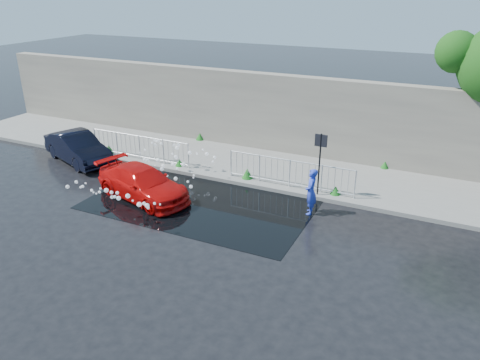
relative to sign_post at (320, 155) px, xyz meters
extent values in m
plane|color=black|center=(-4.20, -3.10, -1.72)|extent=(90.00, 90.00, 0.00)
cube|color=slate|center=(-4.20, 1.90, -1.65)|extent=(30.00, 4.00, 0.15)
cube|color=slate|center=(-4.20, -0.10, -1.64)|extent=(30.00, 0.25, 0.16)
cube|color=#686057|center=(-4.20, 4.10, 0.18)|extent=(30.00, 0.60, 3.50)
cube|color=black|center=(-3.70, -2.10, -1.72)|extent=(8.00, 5.00, 0.01)
cylinder|color=black|center=(0.00, 0.00, -0.47)|extent=(0.06, 0.06, 2.50)
cube|color=black|center=(0.00, 0.00, 0.53)|extent=(0.45, 0.04, 0.45)
sphere|color=#143E0E|center=(3.80, 4.30, 3.28)|extent=(1.59, 1.59, 1.59)
cylinder|color=silver|center=(-10.70, 0.25, -1.02)|extent=(0.05, 0.05, 1.10)
cylinder|color=silver|center=(-5.70, 0.25, -1.02)|extent=(0.05, 0.05, 1.10)
cylinder|color=silver|center=(-8.20, 0.25, -0.50)|extent=(5.00, 0.04, 0.04)
cylinder|color=silver|center=(-8.20, 0.25, -1.45)|extent=(5.00, 0.04, 0.04)
cylinder|color=silver|center=(-3.70, 0.25, -1.02)|extent=(0.05, 0.05, 1.10)
cylinder|color=silver|center=(1.30, 0.25, -1.02)|extent=(0.05, 0.05, 1.10)
cylinder|color=silver|center=(-1.20, 0.25, -0.50)|extent=(5.00, 0.04, 0.04)
cylinder|color=silver|center=(-1.20, 0.25, -1.45)|extent=(5.00, 0.04, 0.04)
cone|color=#124614|center=(-10.00, 0.30, -1.38)|extent=(0.40, 0.40, 0.38)
cone|color=#124614|center=(-6.20, 0.30, -1.42)|extent=(0.36, 0.36, 0.30)
cone|color=#124614|center=(-3.00, 0.30, -1.37)|extent=(0.44, 0.44, 0.42)
cone|color=#124614|center=(0.60, 0.30, -1.41)|extent=(0.38, 0.38, 0.32)
cone|color=#124614|center=(-7.20, 3.80, -1.40)|extent=(0.42, 0.42, 0.34)
cone|color=#124614|center=(1.80, 3.80, -1.42)|extent=(0.34, 0.34, 0.30)
sphere|color=white|center=(-7.35, 0.47, -0.68)|extent=(0.15, 0.15, 0.15)
sphere|color=white|center=(-6.63, -0.63, -1.06)|extent=(0.16, 0.16, 0.16)
sphere|color=white|center=(-7.48, 0.42, -0.65)|extent=(0.13, 0.13, 0.13)
sphere|color=white|center=(-4.81, 0.25, -0.81)|extent=(0.16, 0.16, 0.16)
sphere|color=white|center=(-7.06, -0.94, -1.03)|extent=(0.16, 0.16, 0.16)
sphere|color=white|center=(-4.57, -1.68, -1.25)|extent=(0.10, 0.10, 0.10)
sphere|color=white|center=(-7.52, 0.27, -0.72)|extent=(0.12, 0.12, 0.12)
sphere|color=white|center=(-6.53, 0.38, -0.75)|extent=(0.06, 0.06, 0.06)
sphere|color=white|center=(-5.24, -0.89, -0.95)|extent=(0.18, 0.18, 0.18)
sphere|color=white|center=(-7.41, -0.41, -0.82)|extent=(0.11, 0.11, 0.11)
sphere|color=white|center=(-5.02, 0.31, -0.68)|extent=(0.09, 0.09, 0.09)
sphere|color=white|center=(-5.82, -0.73, -1.09)|extent=(0.18, 0.18, 0.18)
sphere|color=white|center=(-4.46, -1.66, -1.44)|extent=(0.14, 0.14, 0.14)
sphere|color=white|center=(-7.49, -0.65, -0.87)|extent=(0.07, 0.07, 0.07)
sphere|color=white|center=(-5.52, -1.96, -1.50)|extent=(0.07, 0.07, 0.07)
sphere|color=white|center=(-5.93, -0.35, -0.92)|extent=(0.17, 0.17, 0.17)
sphere|color=white|center=(-4.22, -0.30, -0.87)|extent=(0.11, 0.11, 0.11)
sphere|color=white|center=(-6.60, -1.65, -1.38)|extent=(0.06, 0.06, 0.06)
sphere|color=white|center=(-4.55, -1.28, -1.23)|extent=(0.07, 0.07, 0.07)
sphere|color=white|center=(-7.21, -1.56, -1.28)|extent=(0.13, 0.13, 0.13)
sphere|color=white|center=(-7.03, -0.80, -1.08)|extent=(0.15, 0.15, 0.15)
sphere|color=white|center=(-6.18, -0.93, -1.15)|extent=(0.16, 0.16, 0.16)
sphere|color=white|center=(-5.15, 0.04, -0.77)|extent=(0.09, 0.09, 0.09)
sphere|color=white|center=(-4.63, -1.26, -1.04)|extent=(0.06, 0.06, 0.06)
sphere|color=white|center=(-6.50, -1.04, -1.14)|extent=(0.07, 0.07, 0.07)
sphere|color=white|center=(-5.20, -1.55, -1.29)|extent=(0.15, 0.15, 0.15)
sphere|color=white|center=(-5.52, -0.91, -1.17)|extent=(0.12, 0.12, 0.12)
sphere|color=white|center=(-7.01, 0.20, -0.67)|extent=(0.12, 0.12, 0.12)
sphere|color=white|center=(-6.12, -0.31, -0.82)|extent=(0.09, 0.09, 0.09)
sphere|color=white|center=(-6.09, -1.16, -1.19)|extent=(0.15, 0.15, 0.15)
sphere|color=white|center=(-7.58, -1.38, -1.27)|extent=(0.18, 0.18, 0.18)
sphere|color=white|center=(-5.51, 0.06, -0.80)|extent=(0.18, 0.18, 0.18)
sphere|color=white|center=(-4.33, 0.03, -0.80)|extent=(0.13, 0.13, 0.13)
sphere|color=white|center=(-4.63, -1.13, -1.21)|extent=(0.09, 0.09, 0.09)
sphere|color=white|center=(-6.41, 0.30, -0.66)|extent=(0.13, 0.13, 0.13)
sphere|color=white|center=(-5.60, -1.52, -1.25)|extent=(0.09, 0.09, 0.09)
sphere|color=white|center=(-7.41, 0.32, -0.81)|extent=(0.14, 0.14, 0.14)
sphere|color=white|center=(-6.17, 0.14, -0.71)|extent=(0.18, 0.18, 0.18)
sphere|color=white|center=(-6.62, -1.73, -1.31)|extent=(0.14, 0.14, 0.14)
sphere|color=white|center=(-6.26, 0.40, -0.67)|extent=(0.16, 0.16, 0.16)
sphere|color=white|center=(-6.32, -4.17, -0.93)|extent=(0.16, 0.16, 0.16)
sphere|color=white|center=(-6.15, -4.11, -1.18)|extent=(0.13, 0.13, 0.13)
sphere|color=white|center=(-5.54, -3.77, -1.34)|extent=(0.08, 0.08, 0.08)
sphere|color=white|center=(-7.04, -4.35, -0.73)|extent=(0.07, 0.07, 0.07)
sphere|color=white|center=(-4.27, -3.94, -1.15)|extent=(0.07, 0.07, 0.07)
sphere|color=white|center=(-6.94, -4.03, -1.24)|extent=(0.07, 0.07, 0.07)
sphere|color=white|center=(-6.54, -4.27, -1.00)|extent=(0.10, 0.10, 0.10)
sphere|color=white|center=(-7.45, -4.79, -0.76)|extent=(0.13, 0.13, 0.13)
sphere|color=white|center=(-5.62, -4.39, -1.00)|extent=(0.15, 0.15, 0.15)
sphere|color=white|center=(-4.14, -4.40, -0.88)|extent=(0.09, 0.09, 0.09)
sphere|color=white|center=(-7.19, -4.36, -0.88)|extent=(0.11, 0.11, 0.11)
sphere|color=white|center=(-4.06, -4.90, -0.72)|extent=(0.15, 0.15, 0.15)
sphere|color=white|center=(-6.41, -3.82, -1.18)|extent=(0.13, 0.13, 0.13)
sphere|color=white|center=(-7.44, -4.23, -1.01)|extent=(0.09, 0.09, 0.09)
sphere|color=white|center=(-6.19, -4.91, -0.68)|extent=(0.06, 0.06, 0.06)
sphere|color=white|center=(-5.05, -4.58, -0.72)|extent=(0.16, 0.16, 0.16)
sphere|color=white|center=(-6.30, -4.87, -0.64)|extent=(0.09, 0.09, 0.09)
sphere|color=white|center=(-7.51, -4.32, -0.78)|extent=(0.12, 0.12, 0.12)
sphere|color=white|center=(-5.35, -4.86, -0.69)|extent=(0.11, 0.11, 0.11)
sphere|color=white|center=(-6.25, -4.51, -0.72)|extent=(0.08, 0.08, 0.08)
sphere|color=white|center=(-4.72, -4.01, -1.34)|extent=(0.11, 0.11, 0.11)
sphere|color=white|center=(-5.11, -3.98, -1.31)|extent=(0.17, 0.17, 0.17)
sphere|color=white|center=(-5.49, -4.57, -0.70)|extent=(0.11, 0.11, 0.11)
sphere|color=white|center=(-4.92, -4.26, -1.16)|extent=(0.11, 0.11, 0.11)
sphere|color=white|center=(-4.92, -3.95, -1.24)|extent=(0.13, 0.13, 0.13)
imported|color=#BD0907|center=(-5.86, -2.74, -1.14)|extent=(4.34, 2.67, 1.17)
imported|color=black|center=(-10.76, -0.84, -1.07)|extent=(4.21, 2.70, 1.31)
imported|color=#273BC6|center=(0.13, -1.30, -0.90)|extent=(0.52, 0.67, 1.64)
camera|label=1|loc=(4.18, -15.47, 5.72)|focal=35.00mm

